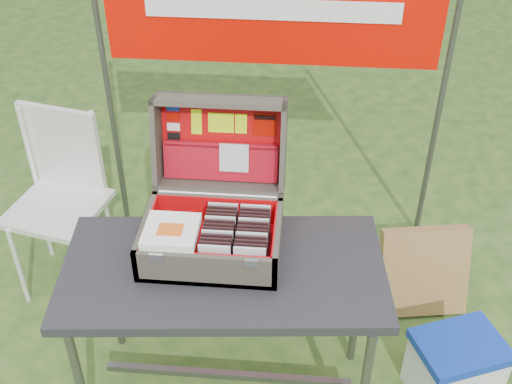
# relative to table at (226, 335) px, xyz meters

# --- Properties ---
(ground) EXTENTS (80.00, 80.00, 0.00)m
(ground) POSITION_rel_table_xyz_m (0.10, 0.09, -0.38)
(ground) COLOR #27471C
(ground) RESTS_ON ground
(table) EXTENTS (1.25, 0.71, 0.75)m
(table) POSITION_rel_table_xyz_m (0.00, 0.00, 0.00)
(table) COLOR black
(table) RESTS_ON ground
(table_top) EXTENTS (1.25, 0.71, 0.04)m
(table_top) POSITION_rel_table_xyz_m (0.00, 0.00, 0.36)
(table_top) COLOR black
(table_top) RESTS_ON ground
(table_leg_fl) EXTENTS (0.04, 0.04, 0.71)m
(table_leg_fl) POSITION_rel_table_xyz_m (-0.54, -0.24, -0.02)
(table_leg_fl) COLOR #59595B
(table_leg_fl) RESTS_ON ground
(table_leg_bl) EXTENTS (0.04, 0.04, 0.71)m
(table_leg_bl) POSITION_rel_table_xyz_m (-0.54, 0.24, -0.02)
(table_leg_bl) COLOR #59595B
(table_leg_bl) RESTS_ON ground
(table_leg_br) EXTENTS (0.04, 0.04, 0.71)m
(table_leg_br) POSITION_rel_table_xyz_m (0.54, 0.24, -0.02)
(table_leg_br) COLOR #59595B
(table_leg_br) RESTS_ON ground
(table_brace) EXTENTS (1.05, 0.03, 0.03)m
(table_brace) POSITION_rel_table_xyz_m (0.00, 0.00, -0.26)
(table_brace) COLOR #59595B
(table_brace) RESTS_ON ground
(suitcase) EXTENTS (0.52, 0.53, 0.48)m
(suitcase) POSITION_rel_table_xyz_m (-0.05, 0.14, 0.62)
(suitcase) COLOR #555042
(suitcase) RESTS_ON table
(suitcase_base_bottom) EXTENTS (0.52, 0.37, 0.02)m
(suitcase_base_bottom) POSITION_rel_table_xyz_m (-0.05, 0.08, 0.39)
(suitcase_base_bottom) COLOR #555042
(suitcase_base_bottom) RESTS_ON table_top
(suitcase_base_wall_front) EXTENTS (0.52, 0.02, 0.14)m
(suitcase_base_wall_front) POSITION_rel_table_xyz_m (-0.05, -0.10, 0.44)
(suitcase_base_wall_front) COLOR #555042
(suitcase_base_wall_front) RESTS_ON table_top
(suitcase_base_wall_back) EXTENTS (0.52, 0.02, 0.14)m
(suitcase_base_wall_back) POSITION_rel_table_xyz_m (-0.05, 0.25, 0.44)
(suitcase_base_wall_back) COLOR #555042
(suitcase_base_wall_back) RESTS_ON table_top
(suitcase_base_wall_left) EXTENTS (0.02, 0.37, 0.14)m
(suitcase_base_wall_left) POSITION_rel_table_xyz_m (-0.30, 0.08, 0.44)
(suitcase_base_wall_left) COLOR #555042
(suitcase_base_wall_left) RESTS_ON table_top
(suitcase_base_wall_right) EXTENTS (0.02, 0.37, 0.14)m
(suitcase_base_wall_right) POSITION_rel_table_xyz_m (0.20, 0.08, 0.44)
(suitcase_base_wall_right) COLOR #555042
(suitcase_base_wall_right) RESTS_ON table_top
(suitcase_liner_floor) EXTENTS (0.48, 0.33, 0.01)m
(suitcase_liner_floor) POSITION_rel_table_xyz_m (-0.05, 0.08, 0.40)
(suitcase_liner_floor) COLOR red
(suitcase_liner_floor) RESTS_ON suitcase_base_bottom
(suitcase_latch_left) EXTENTS (0.05, 0.01, 0.03)m
(suitcase_latch_left) POSITION_rel_table_xyz_m (-0.22, -0.11, 0.50)
(suitcase_latch_left) COLOR silver
(suitcase_latch_left) RESTS_ON suitcase_base_wall_front
(suitcase_latch_right) EXTENTS (0.05, 0.01, 0.03)m
(suitcase_latch_right) POSITION_rel_table_xyz_m (0.11, -0.11, 0.50)
(suitcase_latch_right) COLOR silver
(suitcase_latch_right) RESTS_ON suitcase_base_wall_front
(suitcase_hinge) EXTENTS (0.46, 0.02, 0.02)m
(suitcase_hinge) POSITION_rel_table_xyz_m (-0.05, 0.26, 0.51)
(suitcase_hinge) COLOR silver
(suitcase_hinge) RESTS_ON suitcase_base_wall_back
(suitcase_lid_back) EXTENTS (0.52, 0.10, 0.36)m
(suitcase_lid_back) POSITION_rel_table_xyz_m (-0.05, 0.42, 0.67)
(suitcase_lid_back) COLOR #555042
(suitcase_lid_back) RESTS_ON suitcase_base_wall_back
(suitcase_lid_rim_far) EXTENTS (0.52, 0.14, 0.05)m
(suitcase_lid_rim_far) POSITION_rel_table_xyz_m (-0.05, 0.40, 0.85)
(suitcase_lid_rim_far) COLOR #555042
(suitcase_lid_rim_far) RESTS_ON suitcase_lid_back
(suitcase_lid_rim_near) EXTENTS (0.52, 0.14, 0.05)m
(suitcase_lid_rim_near) POSITION_rel_table_xyz_m (-0.05, 0.33, 0.51)
(suitcase_lid_rim_near) COLOR #555042
(suitcase_lid_rim_near) RESTS_ON suitcase_lid_back
(suitcase_lid_rim_left) EXTENTS (0.02, 0.21, 0.39)m
(suitcase_lid_rim_left) POSITION_rel_table_xyz_m (-0.30, 0.37, 0.68)
(suitcase_lid_rim_left) COLOR #555042
(suitcase_lid_rim_left) RESTS_ON suitcase_lid_back
(suitcase_lid_rim_right) EXTENTS (0.02, 0.21, 0.39)m
(suitcase_lid_rim_right) POSITION_rel_table_xyz_m (0.20, 0.37, 0.68)
(suitcase_lid_rim_right) COLOR #555042
(suitcase_lid_rim_right) RESTS_ON suitcase_lid_back
(suitcase_lid_liner) EXTENTS (0.47, 0.07, 0.32)m
(suitcase_lid_liner) POSITION_rel_table_xyz_m (-0.05, 0.41, 0.67)
(suitcase_lid_liner) COLOR red
(suitcase_lid_liner) RESTS_ON suitcase_lid_back
(suitcase_liner_wall_front) EXTENTS (0.48, 0.01, 0.12)m
(suitcase_liner_wall_front) POSITION_rel_table_xyz_m (-0.05, -0.09, 0.45)
(suitcase_liner_wall_front) COLOR red
(suitcase_liner_wall_front) RESTS_ON suitcase_base_bottom
(suitcase_liner_wall_back) EXTENTS (0.48, 0.01, 0.12)m
(suitcase_liner_wall_back) POSITION_rel_table_xyz_m (-0.05, 0.24, 0.45)
(suitcase_liner_wall_back) COLOR red
(suitcase_liner_wall_back) RESTS_ON suitcase_base_bottom
(suitcase_liner_wall_left) EXTENTS (0.01, 0.33, 0.12)m
(suitcase_liner_wall_left) POSITION_rel_table_xyz_m (-0.29, 0.08, 0.45)
(suitcase_liner_wall_left) COLOR red
(suitcase_liner_wall_left) RESTS_ON suitcase_base_bottom
(suitcase_liner_wall_right) EXTENTS (0.01, 0.33, 0.12)m
(suitcase_liner_wall_right) POSITION_rel_table_xyz_m (0.18, 0.08, 0.45)
(suitcase_liner_wall_right) COLOR red
(suitcase_liner_wall_right) RESTS_ON suitcase_base_bottom
(suitcase_lid_pocket) EXTENTS (0.46, 0.06, 0.15)m
(suitcase_lid_pocket) POSITION_rel_table_xyz_m (-0.05, 0.37, 0.59)
(suitcase_lid_pocket) COLOR #A40D1B
(suitcase_lid_pocket) RESTS_ON suitcase_lid_liner
(suitcase_pocket_edge) EXTENTS (0.45, 0.02, 0.02)m
(suitcase_pocket_edge) POSITION_rel_table_xyz_m (-0.05, 0.38, 0.66)
(suitcase_pocket_edge) COLOR #A40D1B
(suitcase_pocket_edge) RESTS_ON suitcase_lid_pocket
(suitcase_pocket_cd) EXTENTS (0.12, 0.03, 0.11)m
(suitcase_pocket_cd) POSITION_rel_table_xyz_m (0.00, 0.36, 0.62)
(suitcase_pocket_cd) COLOR silver
(suitcase_pocket_cd) RESTS_ON suitcase_lid_pocket
(lid_sticker_cc_a) EXTENTS (0.05, 0.01, 0.03)m
(lid_sticker_cc_a) POSITION_rel_table_xyz_m (-0.24, 0.43, 0.80)
(lid_sticker_cc_a) COLOR #1933B2
(lid_sticker_cc_a) RESTS_ON suitcase_lid_liner
(lid_sticker_cc_b) EXTENTS (0.05, 0.01, 0.03)m
(lid_sticker_cc_b) POSITION_rel_table_xyz_m (-0.24, 0.42, 0.76)
(lid_sticker_cc_b) COLOR #A10900
(lid_sticker_cc_b) RESTS_ON suitcase_lid_liner
(lid_sticker_cc_c) EXTENTS (0.05, 0.01, 0.03)m
(lid_sticker_cc_c) POSITION_rel_table_xyz_m (-0.24, 0.42, 0.72)
(lid_sticker_cc_c) COLOR white
(lid_sticker_cc_c) RESTS_ON suitcase_lid_liner
(lid_sticker_cc_d) EXTENTS (0.05, 0.01, 0.03)m
(lid_sticker_cc_d) POSITION_rel_table_xyz_m (-0.24, 0.41, 0.68)
(lid_sticker_cc_d) COLOR black
(lid_sticker_cc_d) RESTS_ON suitcase_lid_liner
(lid_card_neon_tall) EXTENTS (0.04, 0.02, 0.10)m
(lid_card_neon_tall) POSITION_rel_table_xyz_m (-0.15, 0.42, 0.74)
(lid_card_neon_tall) COLOR #C5EB10
(lid_card_neon_tall) RESTS_ON suitcase_lid_liner
(lid_card_neon_main) EXTENTS (0.10, 0.02, 0.08)m
(lid_card_neon_main) POSITION_rel_table_xyz_m (-0.05, 0.42, 0.74)
(lid_card_neon_main) COLOR #C5EB10
(lid_card_neon_main) RESTS_ON suitcase_lid_liner
(lid_card_neon_small) EXTENTS (0.05, 0.02, 0.08)m
(lid_card_neon_small) POSITION_rel_table_xyz_m (0.03, 0.42, 0.74)
(lid_card_neon_small) COLOR #C5EB10
(lid_card_neon_small) RESTS_ON suitcase_lid_liner
(lid_sticker_band) EXTENTS (0.09, 0.02, 0.09)m
(lid_sticker_band) POSITION_rel_table_xyz_m (0.12, 0.42, 0.74)
(lid_sticker_band) COLOR #A10900
(lid_sticker_band) RESTS_ON suitcase_lid_liner
(lid_sticker_band_bar) EXTENTS (0.08, 0.01, 0.02)m
(lid_sticker_band_bar) POSITION_rel_table_xyz_m (0.12, 0.43, 0.77)
(lid_sticker_band_bar) COLOR black
(lid_sticker_band_bar) RESTS_ON suitcase_lid_liner
(cd_left_0) EXTENTS (0.11, 0.01, 0.13)m
(cd_left_0) POSITION_rel_table_xyz_m (-0.02, -0.06, 0.47)
(cd_left_0) COLOR silver
(cd_left_0) RESTS_ON suitcase_liner_floor
(cd_left_1) EXTENTS (0.11, 0.01, 0.13)m
(cd_left_1) POSITION_rel_table_xyz_m (-0.02, -0.04, 0.47)
(cd_left_1) COLOR black
(cd_left_1) RESTS_ON suitcase_liner_floor
(cd_left_2) EXTENTS (0.11, 0.01, 0.13)m
(cd_left_2) POSITION_rel_table_xyz_m (-0.02, -0.02, 0.47)
(cd_left_2) COLOR black
(cd_left_2) RESTS_ON suitcase_liner_floor
(cd_left_3) EXTENTS (0.11, 0.01, 0.13)m
(cd_left_3) POSITION_rel_table_xyz_m (-0.02, -0.00, 0.47)
(cd_left_3) COLOR black
(cd_left_3) RESTS_ON suitcase_liner_floor
(cd_left_4) EXTENTS (0.11, 0.01, 0.13)m
(cd_left_4) POSITION_rel_table_xyz_m (-0.02, 0.02, 0.47)
(cd_left_4) COLOR silver
(cd_left_4) RESTS_ON suitcase_liner_floor
(cd_left_5) EXTENTS (0.11, 0.01, 0.13)m
(cd_left_5) POSITION_rel_table_xyz_m (-0.02, 0.04, 0.47)
(cd_left_5) COLOR black
(cd_left_5) RESTS_ON suitcase_liner_floor
(cd_left_6) EXTENTS (0.11, 0.01, 0.13)m
(cd_left_6) POSITION_rel_table_xyz_m (-0.02, 0.06, 0.47)
(cd_left_6) COLOR black
(cd_left_6) RESTS_ON suitcase_liner_floor
(cd_left_7) EXTENTS (0.11, 0.01, 0.13)m
(cd_left_7) POSITION_rel_table_xyz_m (-0.02, 0.08, 0.47)
(cd_left_7) COLOR black
(cd_left_7) RESTS_ON suitcase_liner_floor
(cd_left_8) EXTENTS (0.11, 0.01, 0.13)m
(cd_left_8) POSITION_rel_table_xyz_m (-0.02, 0.10, 0.47)
(cd_left_8) COLOR silver
(cd_left_8) RESTS_ON suitcase_liner_floor
(cd_left_9) EXTENTS (0.11, 0.01, 0.13)m
(cd_left_9) POSITION_rel_table_xyz_m (-0.02, 0.12, 0.47)
(cd_left_9) COLOR black
(cd_left_9) RESTS_ON suitcase_liner_floor
(cd_left_10) EXTENTS (0.11, 0.01, 0.13)m
(cd_left_10) POSITION_rel_table_xyz_m (-0.02, 0.14, 0.47)
(cd_left_10) COLOR black
(cd_left_10) RESTS_ON suitcase_liner_floor
(cd_left_11) EXTENTS (0.11, 0.01, 0.13)m
(cd_left_11) POSITION_rel_table_xyz_m (-0.02, 0.16, 0.47)
(cd_left_11) COLOR black
(cd_left_11) RESTS_ON suitcase_liner_floor
(cd_left_12) EXTENTS (0.11, 0.01, 0.13)m
(cd_left_12) POSITION_rel_table_xyz_m (-0.02, 0.18, 0.47)
(cd_left_12) COLOR silver
(cd_left_12) RESTS_ON suitcase_liner_floor
(cd_right_0) EXTENTS (0.11, 0.01, 0.13)m
(cd_right_0) POSITION_rel_table_xyz_m (0.10, -0.06, 0.47)
(cd_right_0) COLOR silver
(cd_right_0) RESTS_ON suitcase_liner_floor
(cd_right_1) EXTENTS (0.11, 0.01, 0.13)m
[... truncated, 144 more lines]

